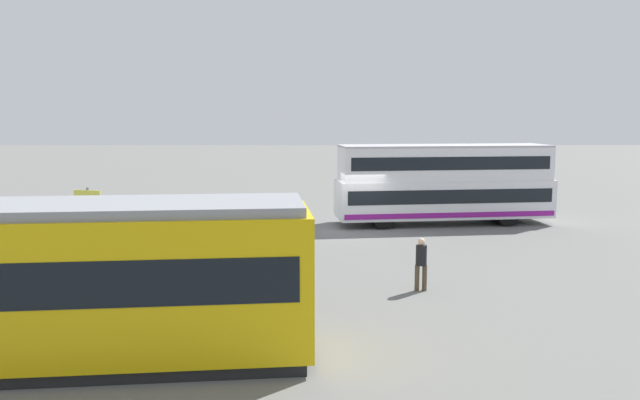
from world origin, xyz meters
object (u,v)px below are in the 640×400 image
at_px(pedestrian_near_railing, 224,227).
at_px(pedestrian_crossing, 421,261).
at_px(double_decker_bus, 443,184).
at_px(info_sign, 88,207).

bearing_deg(pedestrian_near_railing, pedestrian_crossing, 141.27).
xyz_separation_m(double_decker_bus, pedestrian_near_railing, (9.46, 6.24, -0.97)).
bearing_deg(double_decker_bus, info_sign, 23.03).
relative_size(double_decker_bus, pedestrian_crossing, 6.57).
bearing_deg(pedestrian_crossing, info_sign, -24.59).
distance_m(pedestrian_crossing, info_sign, 12.82).
height_order(double_decker_bus, pedestrian_crossing, double_decker_bus).
distance_m(double_decker_bus, pedestrian_crossing, 11.90).
bearing_deg(pedestrian_crossing, double_decker_bus, -104.12).
bearing_deg(pedestrian_near_railing, double_decker_bus, -146.59).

